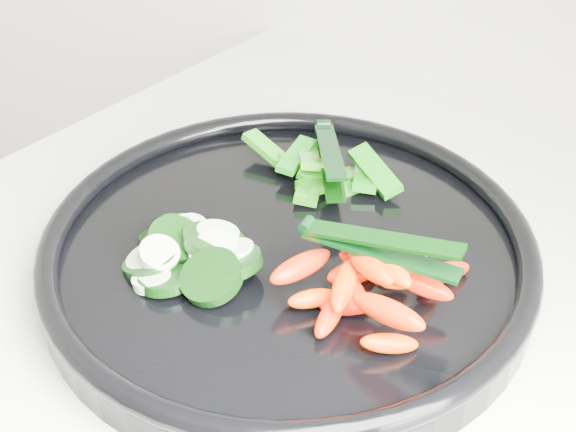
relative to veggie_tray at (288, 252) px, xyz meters
The scene contains 6 objects.
veggie_tray is the anchor object (origin of this frame).
cucumber_pile 0.08m from the veggie_tray, 129.88° to the right, with size 0.12×0.10×0.04m.
carrot_pile 0.09m from the veggie_tray, ahead, with size 0.12×0.13×0.05m.
pepper_pile 0.10m from the veggie_tray, 111.33° to the left, with size 0.15×0.10×0.04m.
tong_carrot 0.10m from the veggie_tray, ahead, with size 0.11×0.04×0.02m.
tong_pepper 0.10m from the veggie_tray, 109.27° to the left, with size 0.09×0.09×0.02m.
Camera 1 is at (-0.40, 1.30, 1.34)m, focal length 50.00 mm.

